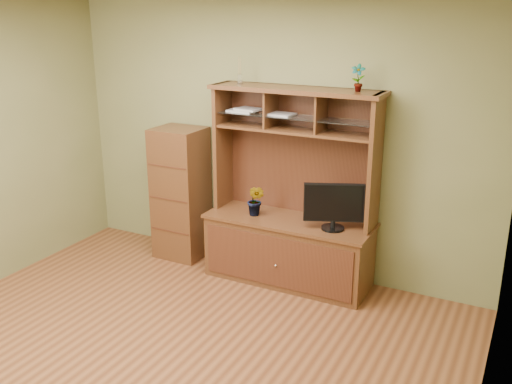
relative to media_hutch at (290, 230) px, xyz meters
The scene contains 8 objects.
room 1.94m from the media_hutch, 100.54° to the right, with size 4.54×4.04×2.74m.
media_hutch is the anchor object (origin of this frame).
monitor 0.59m from the media_hutch, 10.14° to the right, with size 0.52×0.26×0.44m.
orchid_plant 0.44m from the media_hutch, 165.81° to the right, with size 0.17×0.14×0.31m, color #33581E.
top_plant 1.61m from the media_hutch, ahead, with size 0.13×0.08×0.24m, color #366A25.
reed_diffuser 1.59m from the media_hutch, behind, with size 0.05×0.05×0.25m.
magazines 1.20m from the media_hutch, 169.23° to the left, with size 0.68×0.22×0.04m.
side_cabinet 1.30m from the media_hutch, behind, with size 0.50×0.46×1.41m.
Camera 1 is at (2.38, -3.03, 2.60)m, focal length 40.00 mm.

